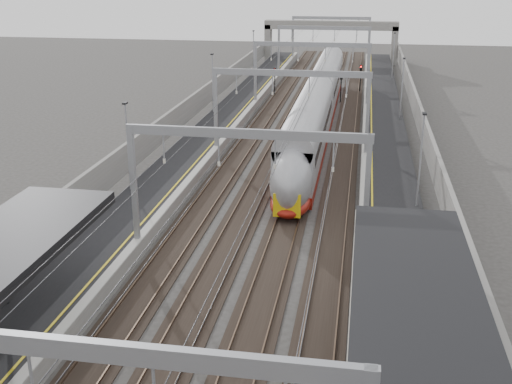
% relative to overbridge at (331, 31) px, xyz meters
% --- Properties ---
extents(platform_left, '(4.00, 120.00, 1.00)m').
position_rel_overbridge_xyz_m(platform_left, '(-8.00, -55.00, -4.81)').
color(platform_left, black).
rests_on(platform_left, ground).
extents(platform_right, '(4.00, 120.00, 1.00)m').
position_rel_overbridge_xyz_m(platform_right, '(8.00, -55.00, -4.81)').
color(platform_right, black).
rests_on(platform_right, ground).
extents(tracks, '(11.40, 140.00, 0.20)m').
position_rel_overbridge_xyz_m(tracks, '(0.00, -55.00, -5.26)').
color(tracks, black).
rests_on(tracks, ground).
extents(overhead_line, '(13.00, 140.00, 6.60)m').
position_rel_overbridge_xyz_m(overhead_line, '(0.00, -48.38, 0.83)').
color(overhead_line, gray).
rests_on(overhead_line, platform_left).
extents(overbridge, '(22.00, 2.20, 6.90)m').
position_rel_overbridge_xyz_m(overbridge, '(0.00, 0.00, 0.00)').
color(overbridge, slate).
rests_on(overbridge, ground).
extents(wall_left, '(0.30, 120.00, 3.20)m').
position_rel_overbridge_xyz_m(wall_left, '(-11.20, -55.00, -3.71)').
color(wall_left, slate).
rests_on(wall_left, ground).
extents(wall_right, '(0.30, 120.00, 3.20)m').
position_rel_overbridge_xyz_m(wall_right, '(11.20, -55.00, -3.71)').
color(wall_right, slate).
rests_on(wall_right, ground).
extents(train, '(2.77, 50.45, 4.38)m').
position_rel_overbridge_xyz_m(train, '(1.50, -48.83, -3.17)').
color(train, maroon).
rests_on(train, ground).
extents(signal_green, '(0.32, 0.32, 3.48)m').
position_rel_overbridge_xyz_m(signal_green, '(-5.20, -29.85, -2.89)').
color(signal_green, black).
rests_on(signal_green, ground).
extents(signal_red_near, '(0.32, 0.32, 3.48)m').
position_rel_overbridge_xyz_m(signal_red_near, '(3.20, -32.74, -2.89)').
color(signal_red_near, black).
rests_on(signal_red_near, ground).
extents(signal_red_far, '(0.32, 0.32, 3.48)m').
position_rel_overbridge_xyz_m(signal_red_far, '(5.40, -25.50, -2.89)').
color(signal_red_far, black).
rests_on(signal_red_far, ground).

